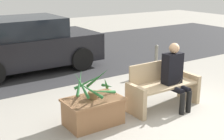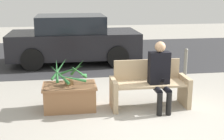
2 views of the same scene
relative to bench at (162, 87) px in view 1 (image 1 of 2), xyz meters
The scene contains 8 objects.
ground_plane 0.85m from the bench, 89.44° to the right, with size 30.00×30.00×0.00m, color #9E998E.
road_surface 5.23m from the bench, 89.92° to the left, with size 20.00×6.00×0.01m, color #2D2D30.
bench is the anchor object (origin of this frame).
person_seated 0.39m from the bench, 47.05° to the right, with size 0.39×0.56×1.32m.
planter_box 1.57m from the bench, behind, with size 1.02×0.65×0.49m.
potted_plant 1.57m from the bench, behind, with size 0.73×0.73×0.53m.
parked_car 4.33m from the bench, 108.09° to the left, with size 3.98×1.98×1.49m.
bollard_post 2.37m from the bench, 51.26° to the left, with size 0.10×0.10×0.79m.
Camera 1 is at (-4.13, -3.59, 2.52)m, focal length 50.00 mm.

